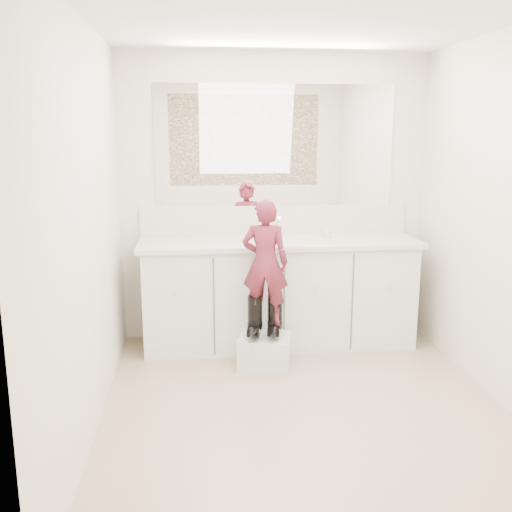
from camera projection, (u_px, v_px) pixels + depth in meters
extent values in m
plane|color=#8A6F5A|center=(306.00, 412.00, 3.64)|extent=(3.00, 3.00, 0.00)
plane|color=white|center=(315.00, 12.00, 3.14)|extent=(3.00, 3.00, 0.00)
plane|color=beige|center=(275.00, 199.00, 4.85)|extent=(2.60, 0.00, 2.60)
plane|color=beige|center=(399.00, 297.00, 1.93)|extent=(2.60, 0.00, 2.60)
plane|color=beige|center=(87.00, 231.00, 3.25)|extent=(0.00, 3.00, 3.00)
cube|color=silver|center=(279.00, 295.00, 4.75)|extent=(2.20, 0.55, 0.85)
cube|color=beige|center=(280.00, 243.00, 4.64)|extent=(2.28, 0.58, 0.04)
cube|color=beige|center=(275.00, 220.00, 4.87)|extent=(2.28, 0.03, 0.25)
cube|color=white|center=(275.00, 146.00, 4.74)|extent=(2.00, 0.02, 1.00)
cube|color=#472819|center=(405.00, 163.00, 1.85)|extent=(2.00, 0.01, 1.20)
cylinder|color=silver|center=(277.00, 231.00, 4.78)|extent=(0.08, 0.08, 0.10)
imported|color=beige|center=(327.00, 232.00, 4.74)|extent=(0.11, 0.11, 0.09)
imported|color=silver|center=(266.00, 228.00, 4.66)|extent=(0.11, 0.11, 0.20)
cube|color=silver|center=(265.00, 351.00, 4.33)|extent=(0.45, 0.40, 0.24)
imported|color=#A03144|center=(265.00, 263.00, 4.18)|extent=(0.38, 0.30, 0.94)
cylinder|color=#E85AA0|center=(275.00, 252.00, 4.15)|extent=(0.13, 0.04, 0.06)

